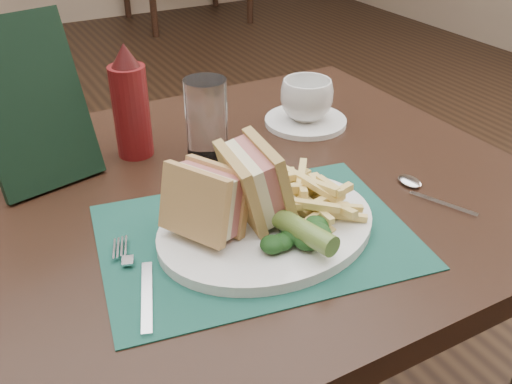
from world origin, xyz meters
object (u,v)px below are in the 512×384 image
(saucer, at_px, (306,121))
(ketchup_bottle, at_px, (130,101))
(coffee_cup, at_px, (307,100))
(sandwich_half_b, at_px, (240,184))
(drinking_glass, at_px, (207,119))
(check_presenter, at_px, (31,104))
(table_main, at_px, (237,359))
(placemat, at_px, (256,236))
(sandwich_half_a, at_px, (194,208))
(plate, at_px, (267,227))

(saucer, relative_size, ketchup_bottle, 0.81)
(coffee_cup, bearing_deg, sandwich_half_b, -137.04)
(drinking_glass, bearing_deg, saucer, 6.83)
(check_presenter, bearing_deg, drinking_glass, -24.25)
(table_main, xyz_separation_m, ketchup_bottle, (-0.09, 0.17, 0.47))
(table_main, xyz_separation_m, sandwich_half_b, (-0.04, -0.11, 0.45))
(placemat, relative_size, check_presenter, 1.59)
(sandwich_half_a, distance_m, drinking_glass, 0.26)
(saucer, bearing_deg, plate, -131.38)
(placemat, height_order, coffee_cup, coffee_cup)
(sandwich_half_b, bearing_deg, saucer, 48.83)
(check_presenter, bearing_deg, sandwich_half_a, -78.97)
(table_main, relative_size, ketchup_bottle, 4.84)
(plate, bearing_deg, check_presenter, 121.98)
(sandwich_half_a, xyz_separation_m, saucer, (0.33, 0.26, -0.06))
(sandwich_half_b, distance_m, check_presenter, 0.34)
(placemat, height_order, saucer, saucer)
(sandwich_half_a, height_order, check_presenter, check_presenter)
(table_main, bearing_deg, coffee_cup, 31.41)
(drinking_glass, bearing_deg, placemat, -100.09)
(ketchup_bottle, bearing_deg, check_presenter, -174.99)
(saucer, bearing_deg, check_presenter, 177.07)
(placemat, height_order, drinking_glass, drinking_glass)
(placemat, xyz_separation_m, saucer, (0.25, 0.27, 0.00))
(ketchup_bottle, distance_m, check_presenter, 0.15)
(sandwich_half_a, bearing_deg, table_main, 19.42)
(sandwich_half_a, height_order, drinking_glass, drinking_glass)
(saucer, xyz_separation_m, ketchup_bottle, (-0.31, 0.04, 0.09))
(table_main, distance_m, saucer, 0.46)
(table_main, xyz_separation_m, coffee_cup, (0.22, 0.13, 0.42))
(table_main, height_order, sandwich_half_a, sandwich_half_a)
(sandwich_half_a, relative_size, sandwich_half_b, 0.89)
(plate, distance_m, saucer, 0.35)
(ketchup_bottle, height_order, check_presenter, check_presenter)
(sandwich_half_a, bearing_deg, check_presenter, 85.85)
(saucer, height_order, ketchup_bottle, ketchup_bottle)
(check_presenter, bearing_deg, table_main, -46.38)
(table_main, height_order, sandwich_half_b, sandwich_half_b)
(coffee_cup, bearing_deg, saucer, 0.00)
(sandwich_half_b, bearing_deg, plate, -33.59)
(table_main, relative_size, coffee_cup, 9.50)
(plate, xyz_separation_m, sandwich_half_a, (-0.10, 0.01, 0.06))
(ketchup_bottle, xyz_separation_m, check_presenter, (-0.15, -0.01, 0.03))
(placemat, relative_size, drinking_glass, 3.07)
(ketchup_bottle, bearing_deg, drinking_glass, -30.74)
(table_main, height_order, plate, plate)
(coffee_cup, bearing_deg, sandwich_half_a, -142.05)
(sandwich_half_b, xyz_separation_m, coffee_cup, (0.26, 0.24, -0.02))
(placemat, distance_m, check_presenter, 0.38)
(plate, height_order, ketchup_bottle, ketchup_bottle)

